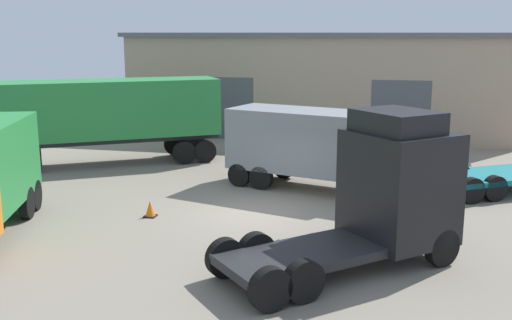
{
  "coord_description": "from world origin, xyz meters",
  "views": [
    {
      "loc": [
        4.32,
        -19.46,
        6.14
      ],
      "look_at": [
        -0.32,
        1.27,
        1.6
      ],
      "focal_mm": 42.0,
      "sensor_mm": 36.0,
      "label": 1
    }
  ],
  "objects_px": {
    "traffic_cone": "(150,209)",
    "tractor_unit_black": "(384,192)",
    "box_truck_white": "(324,146)",
    "container_trailer_green": "(107,111)"
  },
  "relations": [
    {
      "from": "box_truck_white",
      "to": "traffic_cone",
      "type": "height_order",
      "value": "box_truck_white"
    },
    {
      "from": "container_trailer_green",
      "to": "traffic_cone",
      "type": "xyz_separation_m",
      "value": [
        5.09,
        -7.34,
        -2.28
      ]
    },
    {
      "from": "container_trailer_green",
      "to": "traffic_cone",
      "type": "bearing_deg",
      "value": 92.99
    },
    {
      "from": "tractor_unit_black",
      "to": "traffic_cone",
      "type": "bearing_deg",
      "value": 120.87
    },
    {
      "from": "container_trailer_green",
      "to": "box_truck_white",
      "type": "xyz_separation_m",
      "value": [
        10.43,
        -2.55,
        -0.73
      ]
    },
    {
      "from": "traffic_cone",
      "to": "tractor_unit_black",
      "type": "bearing_deg",
      "value": -16.61
    },
    {
      "from": "tractor_unit_black",
      "to": "box_truck_white",
      "type": "xyz_separation_m",
      "value": [
        -2.41,
        7.1,
        -0.13
      ]
    },
    {
      "from": "box_truck_white",
      "to": "tractor_unit_black",
      "type": "bearing_deg",
      "value": -55.02
    },
    {
      "from": "traffic_cone",
      "to": "box_truck_white",
      "type": "bearing_deg",
      "value": 41.89
    },
    {
      "from": "container_trailer_green",
      "to": "box_truck_white",
      "type": "height_order",
      "value": "container_trailer_green"
    }
  ]
}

